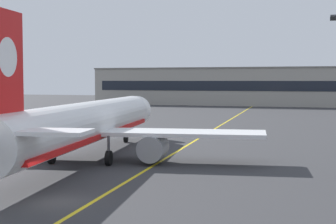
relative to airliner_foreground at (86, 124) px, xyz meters
name	(u,v)px	position (x,y,z in m)	size (l,w,h in m)	color
ground_plane	(56,202)	(5.45, -14.80, -3.37)	(400.00, 400.00, 0.00)	#353538
taxiway_centreline	(190,144)	(5.45, 15.20, -3.37)	(0.30, 180.00, 0.01)	yellow
airliner_foreground	(86,124)	(0.00, 0.00, 0.00)	(32.36, 41.42, 11.65)	white
safety_cone_by_nose_gear	(158,140)	(1.29, 16.22, -3.11)	(0.44, 0.44, 0.55)	orange
terminal_building	(302,87)	(12.26, 107.88, 2.14)	(122.52, 12.40, 11.01)	#9E998E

